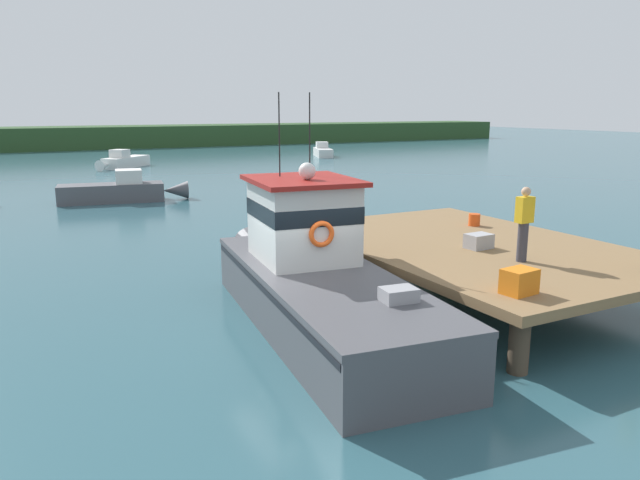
% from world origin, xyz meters
% --- Properties ---
extents(ground_plane, '(200.00, 200.00, 0.00)m').
position_xyz_m(ground_plane, '(0.00, 0.00, 0.00)').
color(ground_plane, '#2D5660').
extents(dock, '(6.00, 9.00, 1.20)m').
position_xyz_m(dock, '(4.80, 0.00, 1.07)').
color(dock, '#4C3D2D').
rests_on(dock, ground).
extents(main_fishing_boat, '(3.50, 9.95, 4.80)m').
position_xyz_m(main_fishing_boat, '(0.27, -0.15, 1.01)').
color(main_fishing_boat, '#4C4C51').
rests_on(main_fishing_boat, ground).
extents(crate_single_far, '(0.62, 0.47, 0.35)m').
position_xyz_m(crate_single_far, '(4.53, -0.48, 1.37)').
color(crate_single_far, '#9E9EA3').
rests_on(crate_single_far, dock).
extents(crate_stack_mid_dock, '(0.65, 0.50, 0.46)m').
position_xyz_m(crate_stack_mid_dock, '(2.68, -3.55, 1.43)').
color(crate_stack_mid_dock, orange).
rests_on(crate_stack_mid_dock, dock).
extents(bait_bucket, '(0.32, 0.32, 0.34)m').
position_xyz_m(bait_bucket, '(6.38, 1.72, 1.37)').
color(bait_bucket, '#E04C19').
rests_on(bait_bucket, dock).
extents(deckhand_further_back, '(0.36, 0.22, 1.63)m').
position_xyz_m(deckhand_further_back, '(4.49, -1.86, 2.06)').
color(deckhand_further_back, '#383842').
rests_on(deckhand_further_back, dock).
extents(moored_boat_off_the_point, '(2.77, 5.25, 1.33)m').
position_xyz_m(moored_boat_off_the_point, '(21.56, 39.23, 0.46)').
color(moored_boat_off_the_point, silver).
rests_on(moored_boat_off_the_point, ground).
extents(moored_boat_mid_harbor, '(6.18, 2.31, 1.54)m').
position_xyz_m(moored_boat_mid_harbor, '(-0.29, 19.17, 0.53)').
color(moored_boat_mid_harbor, '#4C4C51').
rests_on(moored_boat_mid_harbor, ground).
extents(moored_boat_far_left, '(4.63, 4.73, 1.40)m').
position_xyz_m(moored_boat_far_left, '(2.95, 36.53, 0.48)').
color(moored_boat_far_left, white).
rests_on(moored_boat_far_left, ground).
extents(mooring_buoy_channel_marker, '(0.42, 0.42, 0.42)m').
position_xyz_m(mooring_buoy_channel_marker, '(1.44, 24.66, 0.21)').
color(mooring_buoy_channel_marker, '#EA5B19').
rests_on(mooring_buoy_channel_marker, ground).
extents(mooring_buoy_outer, '(0.37, 0.37, 0.37)m').
position_xyz_m(mooring_buoy_outer, '(-2.24, 21.95, 0.18)').
color(mooring_buoy_outer, silver).
rests_on(mooring_buoy_outer, ground).
extents(mooring_buoy_inshore, '(0.49, 0.49, 0.49)m').
position_xyz_m(mooring_buoy_inshore, '(8.43, 16.75, 0.24)').
color(mooring_buoy_inshore, '#EA5B19').
rests_on(mooring_buoy_inshore, ground).
extents(far_shoreline, '(120.00, 8.00, 2.40)m').
position_xyz_m(far_shoreline, '(0.00, 62.00, 1.20)').
color(far_shoreline, '#284723').
rests_on(far_shoreline, ground).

